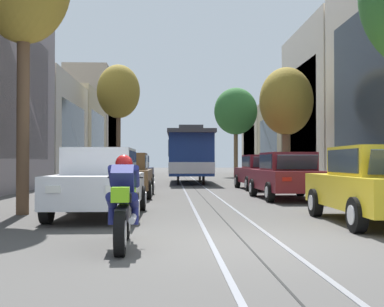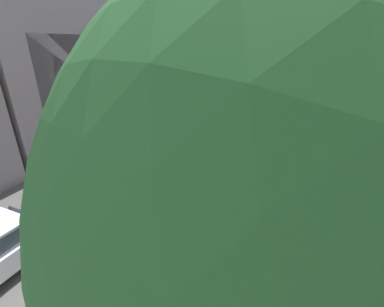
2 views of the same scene
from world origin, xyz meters
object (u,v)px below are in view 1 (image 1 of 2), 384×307
object	(u,v)px
parked_car_brown_second_left	(126,175)
parked_car_maroon_mid_right	(261,172)
motorcycle_with_rider	(123,203)
parked_car_maroon_second_right	(287,176)
parked_car_navy_mid_left	(132,171)
pedestrian_on_right_pavement	(284,167)
street_tree_kerb_right_second	(286,102)
parked_car_yellow_near_right	(377,185)
pedestrian_on_left_pavement	(90,167)
street_tree_kerb_right_mid	(236,112)
cable_car_trolley	(190,155)
street_tree_kerb_left_second	(118,92)
parked_car_white_near_left	(100,182)

from	to	relation	value
parked_car_brown_second_left	parked_car_maroon_mid_right	distance (m)	7.35
motorcycle_with_rider	parked_car_maroon_second_right	bearing A→B (deg)	63.42
parked_car_navy_mid_left	pedestrian_on_right_pavement	size ratio (longest dim) A/B	2.81
street_tree_kerb_right_second	pedestrian_on_right_pavement	world-z (taller)	street_tree_kerb_right_second
parked_car_yellow_near_right	parked_car_maroon_mid_right	xyz separation A→B (m)	(-0.02, 12.63, 0.00)
parked_car_maroon_second_right	pedestrian_on_right_pavement	xyz separation A→B (m)	(4.03, 17.81, 0.09)
parked_car_navy_mid_left	pedestrian_on_left_pavement	world-z (taller)	pedestrian_on_left_pavement
motorcycle_with_rider	street_tree_kerb_right_mid	bearing A→B (deg)	79.72
parked_car_maroon_mid_right	pedestrian_on_left_pavement	bearing A→B (deg)	138.43
parked_car_brown_second_left	pedestrian_on_right_pavement	xyz separation A→B (m)	(9.59, 16.39, 0.09)
cable_car_trolley	pedestrian_on_left_pavement	distance (m)	6.24
street_tree_kerb_left_second	parked_car_maroon_second_right	bearing A→B (deg)	-67.28
parked_car_navy_mid_left	cable_car_trolley	bearing A→B (deg)	60.76
street_tree_kerb_right_mid	parked_car_white_near_left	bearing A→B (deg)	-103.33
street_tree_kerb_left_second	street_tree_kerb_right_second	xyz separation A→B (m)	(9.61, -9.41, -1.79)
street_tree_kerb_right_mid	motorcycle_with_rider	bearing A→B (deg)	-100.28
parked_car_brown_second_left	street_tree_kerb_right_mid	world-z (taller)	street_tree_kerb_right_mid
parked_car_yellow_near_right	parked_car_maroon_second_right	bearing A→B (deg)	92.29
street_tree_kerb_right_second	pedestrian_on_left_pavement	bearing A→B (deg)	153.84
parked_car_brown_second_left	cable_car_trolley	distance (m)	11.89
parked_car_maroon_second_right	cable_car_trolley	size ratio (longest dim) A/B	0.48
parked_car_yellow_near_right	parked_car_navy_mid_left	bearing A→B (deg)	113.19
parked_car_yellow_near_right	street_tree_kerb_left_second	world-z (taller)	street_tree_kerb_left_second
parked_car_maroon_second_right	street_tree_kerb_left_second	bearing A→B (deg)	112.72
pedestrian_on_right_pavement	parked_car_maroon_mid_right	bearing A→B (deg)	-107.69
parked_car_navy_mid_left	parked_car_yellow_near_right	world-z (taller)	same
pedestrian_on_left_pavement	parked_car_maroon_second_right	bearing A→B (deg)	-57.67
pedestrian_on_right_pavement	parked_car_white_near_left	bearing A→B (deg)	-112.80
street_tree_kerb_right_mid	motorcycle_with_rider	size ratio (longest dim) A/B	3.84
street_tree_kerb_left_second	motorcycle_with_rider	world-z (taller)	street_tree_kerb_left_second
parked_car_maroon_mid_right	pedestrian_on_right_pavement	size ratio (longest dim) A/B	2.80
parked_car_white_near_left	parked_car_navy_mid_left	world-z (taller)	same
pedestrian_on_right_pavement	street_tree_kerb_right_mid	bearing A→B (deg)	106.95
parked_car_maroon_mid_right	street_tree_kerb_right_second	xyz separation A→B (m)	(1.80, 2.73, 3.55)
parked_car_maroon_mid_right	pedestrian_on_right_pavement	world-z (taller)	parked_car_maroon_mid_right
parked_car_white_near_left	parked_car_maroon_second_right	distance (m)	7.51
cable_car_trolley	parked_car_maroon_second_right	bearing A→B (deg)	-77.87
parked_car_yellow_near_right	parked_car_maroon_mid_right	world-z (taller)	same
parked_car_yellow_near_right	motorcycle_with_rider	world-z (taller)	parked_car_yellow_near_right
parked_car_navy_mid_left	motorcycle_with_rider	size ratio (longest dim) A/B	2.22
parked_car_white_near_left	street_tree_kerb_right_mid	xyz separation A→B (m)	(7.25, 30.58, 4.78)
parked_car_yellow_near_right	cable_car_trolley	xyz separation A→B (m)	(-3.05, 19.63, 0.86)
parked_car_brown_second_left	parked_car_yellow_near_right	distance (m)	9.99
cable_car_trolley	pedestrian_on_left_pavement	xyz separation A→B (m)	(-6.10, 1.08, -0.75)
parked_car_navy_mid_left	street_tree_kerb_right_second	xyz separation A→B (m)	(7.86, 1.15, 3.55)
parked_car_yellow_near_right	cable_car_trolley	size ratio (longest dim) A/B	0.48
parked_car_white_near_left	pedestrian_on_left_pavement	xyz separation A→B (m)	(-3.30, 19.06, 0.12)
parked_car_maroon_mid_right	street_tree_kerb_right_mid	world-z (taller)	street_tree_kerb_right_mid
parked_car_white_near_left	motorcycle_with_rider	size ratio (longest dim) A/B	2.20
parked_car_navy_mid_left	parked_car_maroon_mid_right	distance (m)	6.26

